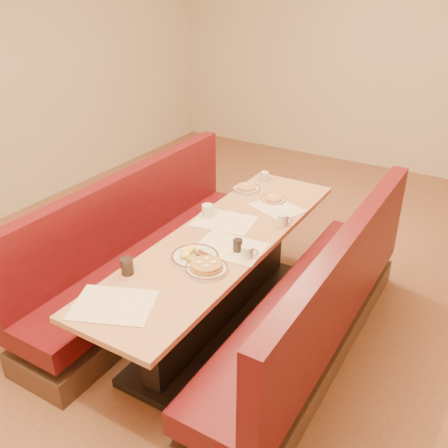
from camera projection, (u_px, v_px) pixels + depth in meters
The scene contains 19 objects.
ground at pixel (222, 322), 3.86m from camera, with size 8.00×8.00×0.00m, color #9E6647.
room_envelope at pixel (222, 65), 2.97m from camera, with size 6.04×8.04×2.82m.
diner_table at pixel (222, 282), 3.69m from camera, with size 0.70×2.50×0.75m.
booth_left at pixel (145, 257), 4.03m from camera, with size 0.55×2.50×1.05m.
booth_right at pixel (315, 316), 3.36m from camera, with size 0.55×2.50×1.05m.
placemat_near_left at pixel (114, 305), 2.82m from camera, with size 0.45×0.34×0.00m, color #FEE8C7.
placemat_near_right at pixel (230, 248), 3.39m from camera, with size 0.45×0.34×0.00m, color #FEE8C7.
placemat_far_left at pixel (224, 221), 3.74m from camera, with size 0.44×0.33×0.00m, color #FEE8C7.
placemat_far_right at pixel (277, 208), 3.94m from camera, with size 0.38×0.29×0.00m, color #FEE8C7.
pancake_plate at pixel (207, 267), 3.13m from camera, with size 0.28×0.28×0.06m.
eggs_plate at pixel (194, 256), 3.26m from camera, with size 0.32×0.32×0.06m.
extra_plate_mid at pixel (273, 199), 4.06m from camera, with size 0.21×0.21×0.04m.
extra_plate_far at pixel (247, 188), 4.26m from camera, with size 0.25×0.25×0.05m.
coffee_mug_a at pixel (248, 252), 3.26m from camera, with size 0.11×0.08×0.09m.
coffee_mug_b at pixel (208, 210), 3.81m from camera, with size 0.12×0.08×0.09m.
coffee_mug_c at pixel (283, 220), 3.67m from camera, with size 0.11×0.08×0.09m.
coffee_mug_d at pixel (265, 176), 4.43m from camera, with size 0.10×0.07×0.08m.
soda_tumbler_near at pixel (127, 266), 3.09m from camera, with size 0.08×0.08×0.11m.
soda_tumbler_mid at pixel (238, 246), 3.33m from camera, with size 0.07×0.07×0.09m.
Camera 1 is at (1.60, -2.62, 2.46)m, focal length 40.00 mm.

